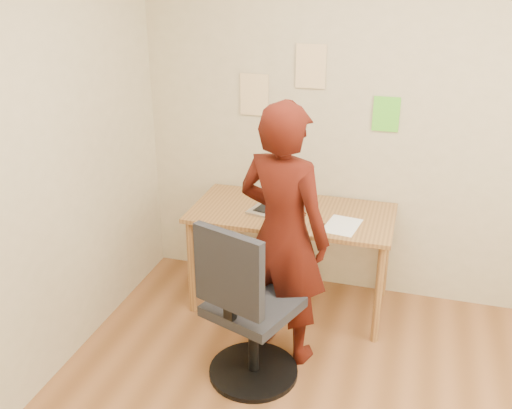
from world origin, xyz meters
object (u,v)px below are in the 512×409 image
(phone, at_px, (318,227))
(office_chair, at_px, (246,317))
(person, at_px, (283,235))
(desk, at_px, (292,222))
(laptop, at_px, (279,203))

(phone, height_order, office_chair, office_chair)
(phone, relative_size, person, 0.07)
(phone, xyz_separation_m, office_chair, (-0.28, -0.70, -0.30))
(desk, xyz_separation_m, phone, (0.22, -0.21, 0.09))
(office_chair, distance_m, person, 0.53)
(laptop, relative_size, person, 0.24)
(phone, bearing_deg, office_chair, -109.86)
(laptop, bearing_deg, desk, 18.48)
(laptop, height_order, person, person)
(office_chair, bearing_deg, person, 90.29)
(person, bearing_deg, laptop, -55.78)
(desk, relative_size, person, 0.85)
(desk, relative_size, laptop, 3.46)
(phone, bearing_deg, person, -111.97)
(desk, distance_m, office_chair, 0.93)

